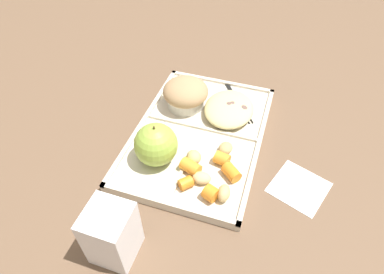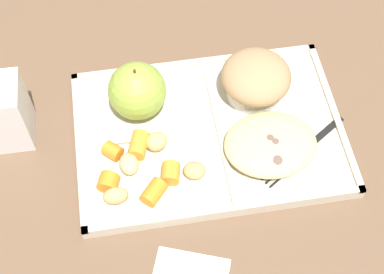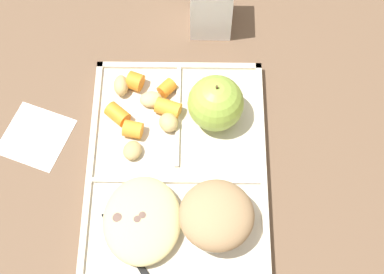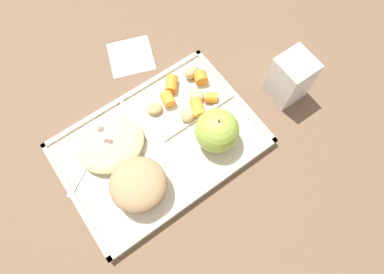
# 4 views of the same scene
# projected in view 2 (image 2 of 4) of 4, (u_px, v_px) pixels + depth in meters

# --- Properties ---
(ground) EXTENTS (6.00, 6.00, 0.00)m
(ground) POSITION_uv_depth(u_px,v_px,m) (209.00, 136.00, 0.83)
(ground) COLOR brown
(lunch_tray) EXTENTS (0.38, 0.26, 0.02)m
(lunch_tray) POSITION_uv_depth(u_px,v_px,m) (209.00, 134.00, 0.82)
(lunch_tray) COLOR beige
(lunch_tray) RESTS_ON ground
(green_apple) EXTENTS (0.08, 0.08, 0.09)m
(green_apple) POSITION_uv_depth(u_px,v_px,m) (137.00, 91.00, 0.80)
(green_apple) COLOR #93B742
(green_apple) RESTS_ON lunch_tray
(bran_muffin) EXTENTS (0.10, 0.10, 0.06)m
(bran_muffin) POSITION_uv_depth(u_px,v_px,m) (256.00, 79.00, 0.83)
(bran_muffin) COLOR silver
(bran_muffin) RESTS_ON lunch_tray
(carrot_slice_center) EXTENTS (0.04, 0.04, 0.02)m
(carrot_slice_center) POSITION_uv_depth(u_px,v_px,m) (139.00, 145.00, 0.79)
(carrot_slice_center) COLOR orange
(carrot_slice_center) RESTS_ON lunch_tray
(carrot_slice_near_corner) EXTENTS (0.03, 0.03, 0.02)m
(carrot_slice_near_corner) POSITION_uv_depth(u_px,v_px,m) (171.00, 173.00, 0.77)
(carrot_slice_near_corner) COLOR orange
(carrot_slice_near_corner) RESTS_ON lunch_tray
(carrot_slice_back) EXTENTS (0.04, 0.04, 0.02)m
(carrot_slice_back) POSITION_uv_depth(u_px,v_px,m) (154.00, 192.00, 0.75)
(carrot_slice_back) COLOR orange
(carrot_slice_back) RESTS_ON lunch_tray
(carrot_slice_tilted) EXTENTS (0.03, 0.03, 0.03)m
(carrot_slice_tilted) POSITION_uv_depth(u_px,v_px,m) (108.00, 182.00, 0.76)
(carrot_slice_tilted) COLOR orange
(carrot_slice_tilted) RESTS_ON lunch_tray
(carrot_slice_large) EXTENTS (0.03, 0.03, 0.02)m
(carrot_slice_large) POSITION_uv_depth(u_px,v_px,m) (113.00, 151.00, 0.79)
(carrot_slice_large) COLOR orange
(carrot_slice_large) RESTS_ON lunch_tray
(potato_chunk_large) EXTENTS (0.04, 0.04, 0.02)m
(potato_chunk_large) POSITION_uv_depth(u_px,v_px,m) (157.00, 142.00, 0.79)
(potato_chunk_large) COLOR tan
(potato_chunk_large) RESTS_ON lunch_tray
(potato_chunk_corner) EXTENTS (0.04, 0.02, 0.03)m
(potato_chunk_corner) POSITION_uv_depth(u_px,v_px,m) (116.00, 196.00, 0.75)
(potato_chunk_corner) COLOR tan
(potato_chunk_corner) RESTS_ON lunch_tray
(potato_chunk_wedge) EXTENTS (0.03, 0.04, 0.02)m
(potato_chunk_wedge) POSITION_uv_depth(u_px,v_px,m) (129.00, 164.00, 0.78)
(potato_chunk_wedge) COLOR tan
(potato_chunk_wedge) RESTS_ON lunch_tray
(potato_chunk_browned) EXTENTS (0.04, 0.03, 0.02)m
(potato_chunk_browned) POSITION_uv_depth(u_px,v_px,m) (195.00, 171.00, 0.77)
(potato_chunk_browned) COLOR tan
(potato_chunk_browned) RESTS_ON lunch_tray
(egg_noodle_pile) EXTENTS (0.13, 0.11, 0.03)m
(egg_noodle_pile) POSITION_uv_depth(u_px,v_px,m) (270.00, 144.00, 0.79)
(egg_noodle_pile) COLOR #D6C684
(egg_noodle_pile) RESTS_ON lunch_tray
(meatball_center) EXTENTS (0.03, 0.03, 0.03)m
(meatball_center) POSITION_uv_depth(u_px,v_px,m) (276.00, 163.00, 0.77)
(meatball_center) COLOR brown
(meatball_center) RESTS_ON lunch_tray
(meatball_back) EXTENTS (0.03, 0.03, 0.03)m
(meatball_back) POSITION_uv_depth(u_px,v_px,m) (274.00, 147.00, 0.79)
(meatball_back) COLOR brown
(meatball_back) RESTS_ON lunch_tray
(meatball_front) EXTENTS (0.03, 0.03, 0.03)m
(meatball_front) POSITION_uv_depth(u_px,v_px,m) (269.00, 143.00, 0.79)
(meatball_front) COLOR brown
(meatball_front) RESTS_ON lunch_tray
(plastic_fork) EXTENTS (0.14, 0.10, 0.00)m
(plastic_fork) POSITION_uv_depth(u_px,v_px,m) (300.00, 153.00, 0.80)
(plastic_fork) COLOR black
(plastic_fork) RESTS_ON lunch_tray
(milk_carton) EXTENTS (0.07, 0.07, 0.11)m
(milk_carton) POSITION_uv_depth(u_px,v_px,m) (3.00, 113.00, 0.79)
(milk_carton) COLOR white
(milk_carton) RESTS_ON ground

